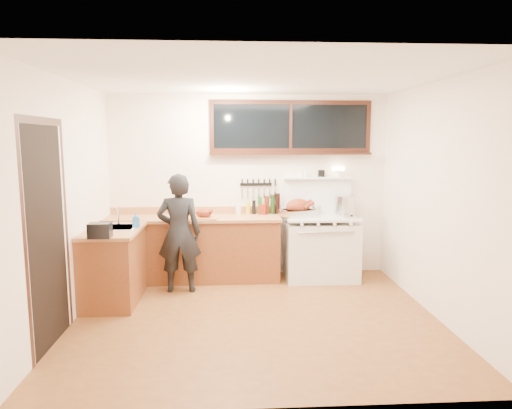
{
  "coord_description": "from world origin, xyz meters",
  "views": [
    {
      "loc": [
        -0.28,
        -4.85,
        1.96
      ],
      "look_at": [
        0.05,
        0.85,
        1.15
      ],
      "focal_mm": 32.0,
      "sensor_mm": 36.0,
      "label": 1
    }
  ],
  "objects": [
    {
      "name": "soap_bottle",
      "position": [
        -1.43,
        0.71,
        0.99
      ],
      "size": [
        0.1,
        0.1,
        0.19
      ],
      "color": "blue",
      "rests_on": "counter_left"
    },
    {
      "name": "sink_unit",
      "position": [
        -1.68,
        0.7,
        0.85
      ],
      "size": [
        0.5,
        0.45,
        0.37
      ],
      "color": "white",
      "rests_on": "counter_left"
    },
    {
      "name": "cutting_board",
      "position": [
        -0.63,
        1.29,
        0.95
      ],
      "size": [
        0.44,
        0.36,
        0.14
      ],
      "color": "#B57648",
      "rests_on": "counter_back"
    },
    {
      "name": "vintage_stove",
      "position": [
        1.0,
        1.41,
        0.47
      ],
      "size": [
        1.02,
        0.74,
        1.58
      ],
      "color": "white",
      "rests_on": "ground"
    },
    {
      "name": "roast_turkey",
      "position": [
        0.67,
        1.38,
        1.0
      ],
      "size": [
        0.53,
        0.46,
        0.25
      ],
      "color": "silver",
      "rests_on": "vintage_stove"
    },
    {
      "name": "ground_plane",
      "position": [
        0.0,
        0.0,
        -0.01
      ],
      "size": [
        4.0,
        3.5,
        0.02
      ],
      "primitive_type": "cube",
      "color": "brown"
    },
    {
      "name": "coffee_tin",
      "position": [
        0.19,
        1.59,
        0.97
      ],
      "size": [
        0.11,
        0.1,
        0.15
      ],
      "color": "maroon",
      "rests_on": "counter_back"
    },
    {
      "name": "counter_back",
      "position": [
        -0.8,
        1.45,
        0.45
      ],
      "size": [
        2.44,
        0.64,
        1.0
      ],
      "color": "brown",
      "rests_on": "ground"
    },
    {
      "name": "counter_left",
      "position": [
        -1.7,
        0.62,
        0.45
      ],
      "size": [
        0.64,
        1.09,
        0.9
      ],
      "color": "brown",
      "rests_on": "ground"
    },
    {
      "name": "room_shell",
      "position": [
        0.0,
        0.0,
        1.65
      ],
      "size": [
        4.1,
        3.6,
        2.65
      ],
      "color": "white",
      "rests_on": "ground"
    },
    {
      "name": "knife_strip",
      "position": [
        0.12,
        1.73,
        1.31
      ],
      "size": [
        0.52,
        0.03,
        0.28
      ],
      "color": "black",
      "rests_on": "room_shell"
    },
    {
      "name": "bottle_cluster",
      "position": [
        0.25,
        1.63,
        1.03
      ],
      "size": [
        0.49,
        0.07,
        0.3
      ],
      "color": "black",
      "rests_on": "counter_back"
    },
    {
      "name": "pot_lid",
      "position": [
        1.4,
        1.26,
        0.91
      ],
      "size": [
        0.24,
        0.24,
        0.04
      ],
      "color": "silver",
      "rests_on": "vintage_stove"
    },
    {
      "name": "left_doorway",
      "position": [
        -1.99,
        -0.55,
        1.09
      ],
      "size": [
        0.02,
        1.04,
        2.17
      ],
      "color": "black",
      "rests_on": "ground"
    },
    {
      "name": "saucepan",
      "position": [
        0.96,
        1.59,
        0.96
      ],
      "size": [
        0.16,
        0.28,
        0.11
      ],
      "color": "silver",
      "rests_on": "vintage_stove"
    },
    {
      "name": "toaster",
      "position": [
        -1.7,
        0.12,
        0.98
      ],
      "size": [
        0.24,
        0.16,
        0.16
      ],
      "color": "black",
      "rests_on": "counter_left"
    },
    {
      "name": "stockpot",
      "position": [
        1.37,
        1.53,
        1.04
      ],
      "size": [
        0.29,
        0.29,
        0.27
      ],
      "color": "silver",
      "rests_on": "vintage_stove"
    },
    {
      "name": "pitcher",
      "position": [
        -0.16,
        1.62,
        0.98
      ],
      "size": [
        0.1,
        0.1,
        0.15
      ],
      "color": "white",
      "rests_on": "counter_back"
    },
    {
      "name": "man",
      "position": [
        -0.94,
        0.95,
        0.77
      ],
      "size": [
        0.57,
        0.38,
        1.54
      ],
      "color": "black",
      "rests_on": "ground"
    },
    {
      "name": "back_window",
      "position": [
        0.6,
        1.72,
        2.06
      ],
      "size": [
        2.32,
        0.13,
        0.77
      ],
      "color": "black",
      "rests_on": "room_shell"
    }
  ]
}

